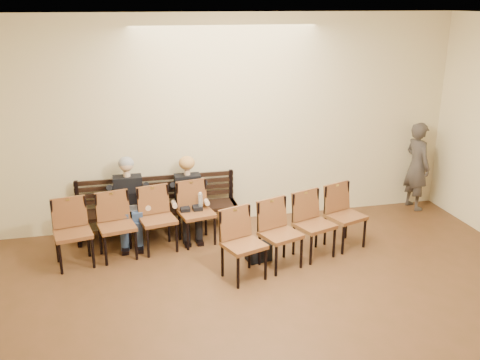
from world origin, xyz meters
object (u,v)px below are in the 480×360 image
Objects in this scene: seated_woman at (189,200)px; chair_row_front at (138,223)px; water_bottle at (201,207)px; bench at (159,221)px; laptop at (129,211)px; bag at (258,252)px; chair_row_back at (298,230)px; seated_man at (129,201)px; passerby at (418,160)px.

seated_woman is 1.01m from chair_row_front.
water_bottle is 0.10× the size of chair_row_front.
bench is 0.65m from laptop.
chair_row_back reaches higher than bag.
chair_row_front is at bearing -148.13° from seated_woman.
bench is 2.17× the size of seated_woman.
bench is 0.82m from water_bottle.
chair_row_front is at bearing -60.82° from laptop.
water_bottle is (1.10, -0.27, -0.10)m from seated_man.
passerby is at bearing 2.44° from seated_man.
seated_woman is 0.50× the size of chair_row_front.
seated_woman is (0.95, 0.00, -0.07)m from seated_man.
passerby reaches higher than seated_woman.
chair_row_back is at bearing -30.39° from chair_row_front.
seated_woman is at bearing 119.22° from water_bottle.
passerby is at bearing 17.04° from laptop.
water_bottle is 1.65m from chair_row_back.
bag is 0.14× the size of chair_row_front.
passerby is at bearing 6.82° from water_bottle.
chair_row_front is 2.39m from chair_row_back.
chair_row_back is at bearing -16.37° from bag.
seated_man is 0.57m from chair_row_front.
water_bottle is 0.68× the size of bag.
passerby is 0.78× the size of chair_row_front.
seated_man reaches higher than bag.
chair_row_front is at bearing 159.48° from bag.
laptop is 0.37m from chair_row_front.
passerby is 5.15m from chair_row_front.
bag is at bearing 105.09° from passerby.
chair_row_back is (2.26, -0.80, 0.00)m from chair_row_front.
bag is at bearing -31.37° from chair_row_front.
laptop is at bearing 95.70° from chair_row_front.
seated_man is 5.69× the size of water_bottle.
seated_woman is (0.49, -0.12, 0.37)m from bench.
seated_man is 5.18m from passerby.
chair_row_front is (-1.71, 0.64, 0.36)m from bag.
seated_man is 0.95m from seated_woman.
seated_woman is 0.64× the size of passerby.
passerby reaches higher than chair_row_front.
chair_row_front is 1.00× the size of chair_row_back.
water_bottle is at bearing 120.22° from chair_row_back.
seated_man is at bearing 166.40° from water_bottle.
bag is 0.14× the size of chair_row_back.
laptop is 2.11m from bag.
laptop is at bearing 87.04° from passerby.
laptop is 2.63m from chair_row_back.
bag is 0.19× the size of passerby.
seated_man is 0.21m from laptop.
chair_row_back reaches higher than water_bottle.
bench is 1.87m from bag.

